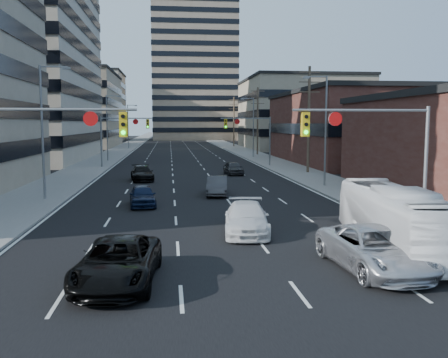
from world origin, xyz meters
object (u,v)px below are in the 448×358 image
Objects in this scene: black_pickup at (118,262)px; sedan_blue at (143,196)px; white_van at (247,218)px; silver_suv at (375,249)px; transit_bus at (395,219)px.

black_pickup reaches higher than sedan_blue.
silver_suv reaches higher than white_van.
transit_bus reaches higher than sedan_blue.
sedan_blue is at bearing 116.06° from silver_suv.
silver_suv is 0.58× the size of transit_bus.
sedan_blue is at bearing 94.42° from black_pickup.
sedan_blue is (-0.02, 15.42, -0.06)m from black_pickup.
black_pickup is 11.23m from transit_bus.
transit_bus is (1.91, 2.56, 0.55)m from silver_suv.
black_pickup is at bearing -94.88° from sedan_blue.
black_pickup is 0.55× the size of transit_bus.
white_van is 9.98m from sedan_blue.
black_pickup is at bearing 178.67° from silver_suv.
transit_bus is at bearing 48.47° from silver_suv.
transit_bus is 16.40m from sedan_blue.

